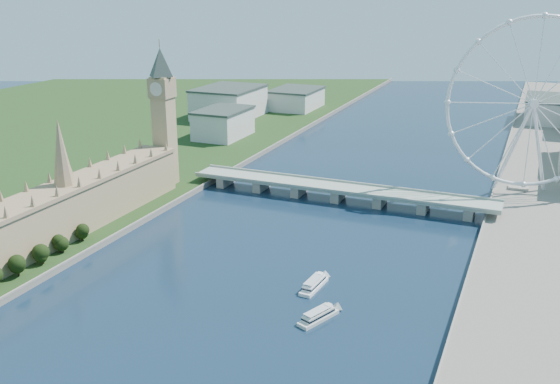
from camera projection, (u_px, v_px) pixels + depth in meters
The scene contains 7 objects.
parliament_range at pixel (67, 209), 370.43m from camera, with size 24.00×200.00×70.00m.
big_ben at pixel (163, 99), 449.96m from camera, with size 20.02×20.02×110.00m.
westminster_bridge at pixel (339, 191), 440.99m from camera, with size 220.00×22.00×9.50m.
london_eye at pixel (534, 104), 426.11m from camera, with size 113.60×39.12×124.30m.
city_skyline at pixel (450, 115), 651.14m from camera, with size 505.00×280.00×32.00m.
tour_boat_near at pixel (314, 288), 312.86m from camera, with size 6.53×25.75×5.65m, color white, non-canonical shape.
tour_boat_far at pixel (318, 320), 283.05m from camera, with size 6.40×25.28×5.54m, color silver, non-canonical shape.
Camera 1 is at (123.64, -102.62, 143.82)m, focal length 40.00 mm.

